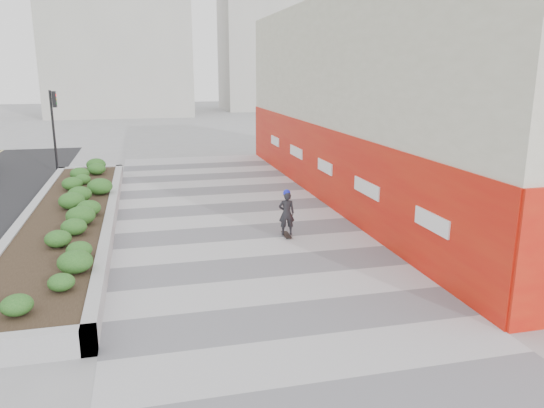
{
  "coord_description": "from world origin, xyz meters",
  "views": [
    {
      "loc": [
        -2.96,
        -11.37,
        5.18
      ],
      "look_at": [
        0.88,
        4.25,
        1.1
      ],
      "focal_mm": 35.0,
      "sensor_mm": 36.0,
      "label": 1
    }
  ],
  "objects": [
    {
      "name": "building",
      "position": [
        6.98,
        8.98,
        3.98
      ],
      "size": [
        6.04,
        24.08,
        8.0
      ],
      "color": "beige",
      "rests_on": "ground"
    },
    {
      "name": "distant_bldg_north_r",
      "position": [
        15.0,
        60.0,
        12.0
      ],
      "size": [
        14.0,
        10.0,
        24.0
      ],
      "primitive_type": "cube",
      "color": "#ADAAA3",
      "rests_on": "ground"
    },
    {
      "name": "distant_bldg_north_l",
      "position": [
        -5.0,
        55.0,
        10.0
      ],
      "size": [
        16.0,
        12.0,
        20.0
      ],
      "primitive_type": "cube",
      "color": "#ADAAA3",
      "rests_on": "ground"
    },
    {
      "name": "skateboarder",
      "position": [
        1.35,
        4.24,
        0.78
      ],
      "size": [
        0.55,
        0.73,
        1.55
      ],
      "rotation": [
        0.0,
        0.0,
        -0.04
      ],
      "color": "beige",
      "rests_on": "ground"
    },
    {
      "name": "manhole_cover",
      "position": [
        0.5,
        3.0,
        0.0
      ],
      "size": [
        0.44,
        0.44,
        0.01
      ],
      "primitive_type": "cylinder",
      "color": "#595654",
      "rests_on": "ground"
    },
    {
      "name": "walkway",
      "position": [
        0.0,
        3.0,
        0.01
      ],
      "size": [
        8.0,
        36.0,
        0.01
      ],
      "primitive_type": "cube",
      "color": "#A8A8AD",
      "rests_on": "ground"
    },
    {
      "name": "ground",
      "position": [
        0.0,
        0.0,
        0.0
      ],
      "size": [
        160.0,
        160.0,
        0.0
      ],
      "primitive_type": "plane",
      "color": "gray",
      "rests_on": "ground"
    },
    {
      "name": "traffic_signal_near",
      "position": [
        -7.23,
        17.5,
        2.76
      ],
      "size": [
        0.33,
        0.28,
        4.2
      ],
      "color": "black",
      "rests_on": "ground"
    },
    {
      "name": "planter",
      "position": [
        -5.5,
        7.0,
        0.42
      ],
      "size": [
        3.0,
        18.0,
        0.9
      ],
      "color": "#9E9EA0",
      "rests_on": "ground"
    }
  ]
}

